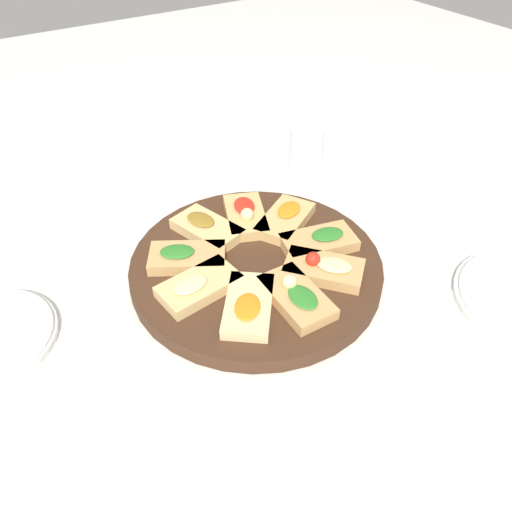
% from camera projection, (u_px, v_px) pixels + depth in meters
% --- Properties ---
extents(ground_plane, '(3.00, 3.00, 0.00)m').
position_uv_depth(ground_plane, '(256.00, 272.00, 0.82)').
color(ground_plane, silver).
extents(serving_board, '(0.41, 0.41, 0.03)m').
position_uv_depth(serving_board, '(256.00, 266.00, 0.81)').
color(serving_board, '#422819').
rests_on(serving_board, ground_plane).
extents(focaccia_slice_0, '(0.13, 0.08, 0.03)m').
position_uv_depth(focaccia_slice_0, '(199.00, 286.00, 0.74)').
color(focaccia_slice_0, '#DBB775').
rests_on(focaccia_slice_0, serving_board).
extents(focaccia_slice_1, '(0.13, 0.13, 0.03)m').
position_uv_depth(focaccia_slice_1, '(249.00, 305.00, 0.71)').
color(focaccia_slice_1, '#E5C689').
rests_on(focaccia_slice_1, serving_board).
extents(focaccia_slice_2, '(0.07, 0.12, 0.04)m').
position_uv_depth(focaccia_slice_2, '(295.00, 297.00, 0.72)').
color(focaccia_slice_2, tan).
rests_on(focaccia_slice_2, serving_board).
extents(focaccia_slice_3, '(0.13, 0.13, 0.04)m').
position_uv_depth(focaccia_slice_3, '(324.00, 268.00, 0.77)').
color(focaccia_slice_3, tan).
rests_on(focaccia_slice_3, serving_board).
extents(focaccia_slice_4, '(0.13, 0.09, 0.03)m').
position_uv_depth(focaccia_slice_4, '(319.00, 241.00, 0.82)').
color(focaccia_slice_4, tan).
rests_on(focaccia_slice_4, serving_board).
extents(focaccia_slice_5, '(0.14, 0.12, 0.03)m').
position_uv_depth(focaccia_slice_5, '(285.00, 219.00, 0.87)').
color(focaccia_slice_5, tan).
rests_on(focaccia_slice_5, serving_board).
extents(focaccia_slice_6, '(0.11, 0.14, 0.04)m').
position_uv_depth(focaccia_slice_6, '(246.00, 215.00, 0.88)').
color(focaccia_slice_6, tan).
rests_on(focaccia_slice_6, serving_board).
extents(focaccia_slice_7, '(0.10, 0.13, 0.03)m').
position_uv_depth(focaccia_slice_7, '(207.00, 228.00, 0.85)').
color(focaccia_slice_7, '#DBB775').
rests_on(focaccia_slice_7, serving_board).
extents(focaccia_slice_8, '(0.14, 0.12, 0.03)m').
position_uv_depth(focaccia_slice_8, '(187.00, 257.00, 0.79)').
color(focaccia_slice_8, tan).
rests_on(focaccia_slice_8, serving_board).
extents(water_glass, '(0.07, 0.07, 0.09)m').
position_uv_depth(water_glass, '(306.00, 148.00, 1.05)').
color(water_glass, silver).
rests_on(water_glass, ground_plane).
extents(napkin_stack, '(0.16, 0.14, 0.01)m').
position_uv_depth(napkin_stack, '(169.00, 167.00, 1.07)').
color(napkin_stack, white).
rests_on(napkin_stack, ground_plane).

